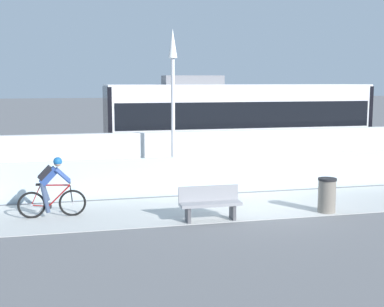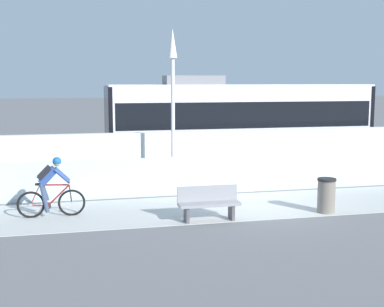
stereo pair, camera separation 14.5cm
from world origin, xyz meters
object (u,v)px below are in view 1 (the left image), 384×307
(tram, at_px, (238,122))
(bench, at_px, (210,202))
(trash_bin, at_px, (327,195))
(cyclist_on_bike, at_px, (51,188))
(lamp_post_antenna, at_px, (173,91))

(tram, relative_size, bench, 6.91)
(trash_bin, bearing_deg, cyclist_on_bike, 170.33)
(lamp_post_antenna, height_order, bench, lamp_post_antenna)
(lamp_post_antenna, bearing_deg, bench, -85.70)
(tram, xyz_separation_m, bench, (-3.48, -8.14, -1.41))
(tram, bearing_deg, bench, -113.17)
(cyclist_on_bike, distance_m, lamp_post_antenna, 4.97)
(lamp_post_antenna, distance_m, trash_bin, 5.69)
(cyclist_on_bike, distance_m, bench, 4.20)
(lamp_post_antenna, bearing_deg, trash_bin, -43.36)
(cyclist_on_bike, height_order, trash_bin, cyclist_on_bike)
(tram, bearing_deg, trash_bin, -90.99)
(cyclist_on_bike, relative_size, lamp_post_antenna, 0.34)
(cyclist_on_bike, distance_m, trash_bin, 7.44)
(cyclist_on_bike, xyz_separation_m, bench, (3.99, -1.28, -0.32))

